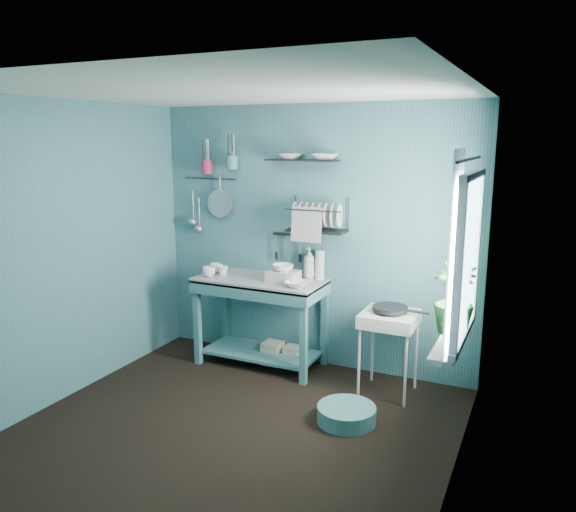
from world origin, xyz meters
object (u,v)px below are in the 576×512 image
at_px(frying_pan, 390,308).
at_px(utensil_cup_teal, 232,162).
at_px(mug_right, 216,268).
at_px(hotplate_stand, 388,353).
at_px(utensil_cup_magenta, 207,167).
at_px(colander, 220,204).
at_px(work_counter, 261,321).
at_px(potted_plant, 454,298).
at_px(water_bottle, 320,264).
at_px(storage_tin_large, 273,353).
at_px(dish_rack, 317,214).
at_px(soap_bottle, 309,263).
at_px(mug_left, 209,272).
at_px(mug_mid, 223,271).
at_px(floor_basin, 346,414).
at_px(wash_tub, 283,276).
at_px(storage_tin_small, 292,356).

xyz_separation_m(frying_pan, utensil_cup_teal, (-1.71, 0.31, 1.18)).
xyz_separation_m(mug_right, hotplate_stand, (1.80, -0.11, -0.55)).
xyz_separation_m(utensil_cup_magenta, colander, (0.13, 0.03, -0.37)).
relative_size(work_counter, potted_plant, 2.42).
height_order(water_bottle, storage_tin_large, water_bottle).
distance_m(water_bottle, dish_rack, 0.49).
xyz_separation_m(soap_bottle, hotplate_stand, (0.88, -0.31, -0.65)).
distance_m(hotplate_stand, frying_pan, 0.40).
relative_size(mug_left, utensil_cup_teal, 0.95).
bearing_deg(mug_mid, utensil_cup_teal, 96.28).
relative_size(work_counter, colander, 4.39).
distance_m(colander, floor_basin, 2.47).
height_order(soap_bottle, utensil_cup_magenta, utensil_cup_magenta).
height_order(water_bottle, frying_pan, water_bottle).
distance_m(mug_mid, dish_rack, 1.09).
bearing_deg(utensil_cup_magenta, floor_basin, -27.13).
distance_m(dish_rack, storage_tin_large, 1.45).
bearing_deg(mug_right, colander, 108.90).
bearing_deg(potted_plant, mug_left, 167.79).
xyz_separation_m(mug_right, frying_pan, (1.80, -0.11, -0.15)).
bearing_deg(wash_tub, mug_left, -169.14).
distance_m(mug_left, wash_tub, 0.74).
xyz_separation_m(utensil_cup_magenta, storage_tin_large, (0.80, -0.15, -1.79)).
relative_size(water_bottle, floor_basin, 0.61).
height_order(colander, storage_tin_large, colander).
xyz_separation_m(mug_mid, colander, (-0.20, 0.29, 0.62)).
height_order(soap_bottle, water_bottle, soap_bottle).
xyz_separation_m(mug_left, hotplate_stand, (1.78, 0.05, -0.55)).
height_order(mug_mid, mug_right, mug_right).
distance_m(storage_tin_large, storage_tin_small, 0.20).
xyz_separation_m(colander, floor_basin, (1.73, -0.98, -1.47)).
xyz_separation_m(water_bottle, potted_plant, (1.38, -0.89, 0.07)).
bearing_deg(soap_bottle, mug_mid, -162.00).
relative_size(utensil_cup_magenta, floor_basin, 0.28).
relative_size(water_bottle, utensil_cup_magenta, 2.15).
relative_size(colander, storage_tin_large, 1.27).
bearing_deg(dish_rack, utensil_cup_magenta, 178.80).
bearing_deg(utensil_cup_teal, mug_right, -114.89).
height_order(hotplate_stand, floor_basin, hotplate_stand).
xyz_separation_m(colander, storage_tin_small, (0.88, -0.15, -1.43)).
height_order(potted_plant, storage_tin_large, potted_plant).
bearing_deg(storage_tin_small, water_bottle, 32.47).
bearing_deg(potted_plant, storage_tin_large, 158.03).
xyz_separation_m(mug_mid, soap_bottle, (0.80, 0.26, 0.10)).
height_order(mug_mid, potted_plant, potted_plant).
bearing_deg(frying_pan, soap_bottle, 160.55).
distance_m(mug_mid, water_bottle, 0.95).
distance_m(utensil_cup_teal, storage_tin_small, 1.99).
bearing_deg(mug_mid, utensil_cup_magenta, 141.44).
bearing_deg(utensil_cup_teal, hotplate_stand, -10.23).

